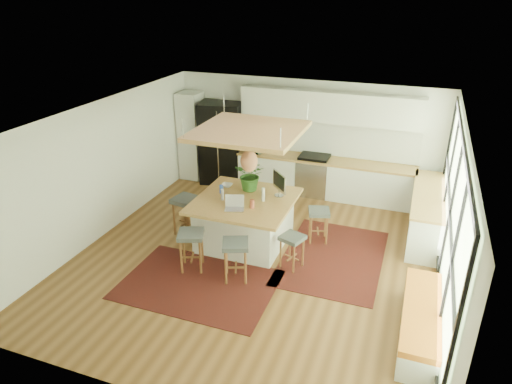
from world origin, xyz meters
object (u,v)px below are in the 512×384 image
at_px(stool_right_back, 318,225).
at_px(fridge, 222,147).
at_px(monitor, 279,184).
at_px(island_plant, 251,178).
at_px(stool_near_right, 236,261).
at_px(stool_right_front, 292,250).
at_px(laptop, 234,204).
at_px(island, 245,221).
at_px(stool_left_side, 187,218).
at_px(microwave, 254,143).
at_px(stool_near_left, 192,251).

bearing_deg(stool_right_back, fridge, 144.22).
xyz_separation_m(monitor, island_plant, (-0.61, 0.08, -0.00)).
relative_size(stool_near_right, stool_right_front, 1.15).
height_order(fridge, monitor, fridge).
bearing_deg(fridge, stool_right_back, -46.69).
bearing_deg(stool_right_front, island_plant, 138.81).
height_order(monitor, island_plant, island_plant).
bearing_deg(island_plant, laptop, -88.56).
relative_size(island, laptop, 4.97).
bearing_deg(stool_left_side, laptop, -17.58).
bearing_deg(stool_right_front, stool_left_side, 168.76).
xyz_separation_m(stool_right_front, island_plant, (-1.17, 1.02, 0.83)).
bearing_deg(island, microwave, 106.68).
xyz_separation_m(stool_near_left, stool_near_right, (0.86, -0.03, 0.00)).
distance_m(stool_right_front, stool_left_side, 2.41).
bearing_deg(monitor, stool_right_front, -12.57).
bearing_deg(microwave, island_plant, -56.77).
bearing_deg(island_plant, microwave, 108.89).
bearing_deg(monitor, laptop, -77.38).
height_order(island, monitor, monitor).
distance_m(stool_left_side, monitor, 2.05).
bearing_deg(island_plant, stool_left_side, -155.41).
bearing_deg(stool_right_front, microwave, 120.60).
distance_m(island, stool_near_left, 1.34).
bearing_deg(laptop, monitor, 37.65).
bearing_deg(monitor, stool_left_side, -118.33).
bearing_deg(monitor, stool_near_right, -51.75).
height_order(stool_left_side, laptop, laptop).
xyz_separation_m(fridge, stool_near_left, (1.16, -3.95, -0.57)).
bearing_deg(island, stool_left_side, -176.01).
bearing_deg(monitor, stool_near_left, -77.68).
bearing_deg(stool_left_side, monitor, 14.58).
height_order(stool_right_front, microwave, microwave).
relative_size(stool_near_left, stool_left_side, 0.93).
bearing_deg(fridge, stool_near_right, -74.07).
xyz_separation_m(island, monitor, (0.57, 0.39, 0.72)).
xyz_separation_m(stool_near_right, stool_right_back, (1.04, 1.78, 0.00)).
distance_m(stool_near_left, laptop, 1.14).
relative_size(island, microwave, 3.03).
distance_m(fridge, laptop, 3.63).
bearing_deg(monitor, microwave, 167.80).
distance_m(island, stool_near_right, 1.29).
distance_m(fridge, stool_right_front, 4.37).
distance_m(stool_near_right, monitor, 1.85).
distance_m(monitor, island_plant, 0.62).
xyz_separation_m(microwave, island_plant, (0.77, -2.26, 0.05)).
relative_size(fridge, stool_right_front, 3.22).
bearing_deg(monitor, stool_right_back, 58.09).
relative_size(stool_right_back, laptop, 1.84).
xyz_separation_m(island, stool_left_side, (-1.24, -0.09, -0.11)).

